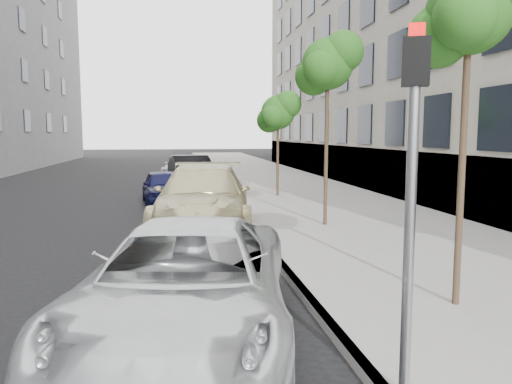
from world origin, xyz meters
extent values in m
plane|color=black|center=(0.00, 0.00, 0.00)|extent=(160.00, 160.00, 0.00)
cube|color=gray|center=(4.30, 24.00, 0.07)|extent=(6.40, 72.00, 0.14)
cube|color=#9E9B93|center=(1.18, 24.00, 0.07)|extent=(0.15, 72.00, 0.14)
cylinder|color=#38281C|center=(3.20, 1.50, 2.56)|extent=(0.10, 0.10, 4.84)
sphere|color=#265616|center=(3.20, 1.50, 4.28)|extent=(1.18, 1.18, 1.18)
sphere|color=#265616|center=(2.90, 1.75, 3.98)|extent=(0.88, 0.88, 0.88)
cylinder|color=#38281C|center=(3.20, 8.00, 2.64)|extent=(0.10, 0.10, 5.00)
sphere|color=#265616|center=(3.20, 8.00, 4.44)|extent=(1.36, 1.36, 1.36)
sphere|color=#265616|center=(3.55, 7.80, 4.74)|extent=(1.09, 1.09, 1.09)
sphere|color=#265616|center=(2.90, 8.25, 4.14)|extent=(1.02, 1.02, 1.02)
cylinder|color=#38281C|center=(3.20, 14.50, 2.14)|extent=(0.10, 0.10, 4.01)
sphere|color=#265616|center=(3.20, 14.50, 3.45)|extent=(1.34, 1.34, 1.34)
sphere|color=#265616|center=(3.55, 14.30, 3.75)|extent=(1.07, 1.07, 1.07)
sphere|color=#265616|center=(2.90, 14.75, 3.15)|extent=(1.00, 1.00, 1.00)
cylinder|color=#939699|center=(1.30, -0.79, 1.59)|extent=(0.10, 0.10, 2.90)
cube|color=black|center=(1.30, -0.79, 3.25)|extent=(0.29, 0.26, 0.42)
cube|color=red|center=(1.30, -0.79, 3.52)|extent=(0.17, 0.15, 0.12)
imported|color=silver|center=(-0.71, 1.06, 0.75)|extent=(3.37, 5.72, 1.49)
imported|color=#C6BB8D|center=(-0.10, 8.33, 0.88)|extent=(3.11, 6.30, 1.76)
imported|color=black|center=(-1.29, 13.82, 0.63)|extent=(1.87, 3.86, 1.27)
imported|color=black|center=(-0.10, 18.68, 0.79)|extent=(2.35, 4.98, 1.58)
imported|color=#A7ABAF|center=(-0.48, 24.80, 0.66)|extent=(2.59, 4.82, 1.33)
camera|label=1|loc=(-0.81, -5.01, 2.62)|focal=35.00mm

